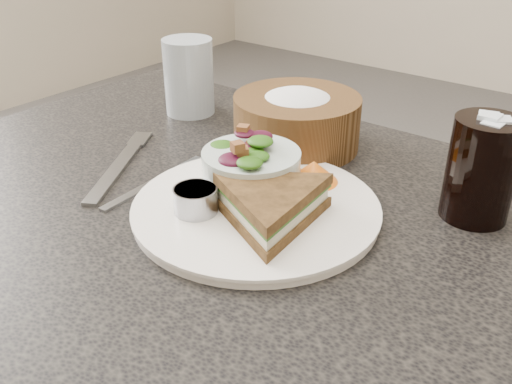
{
  "coord_description": "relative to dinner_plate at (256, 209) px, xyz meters",
  "views": [
    {
      "loc": [
        0.4,
        -0.47,
        1.1
      ],
      "look_at": [
        0.04,
        0.0,
        0.78
      ],
      "focal_mm": 40.0,
      "sensor_mm": 36.0,
      "label": 1
    }
  ],
  "objects": [
    {
      "name": "dinner_plate",
      "position": [
        0.0,
        0.0,
        0.0
      ],
      "size": [
        0.29,
        0.29,
        0.01
      ],
      "primitive_type": "cylinder",
      "color": "white",
      "rests_on": "dining_table"
    },
    {
      "name": "sandwich",
      "position": [
        0.04,
        -0.02,
        0.03
      ],
      "size": [
        0.22,
        0.22,
        0.04
      ],
      "primitive_type": null,
      "rotation": [
        0.0,
        0.0,
        -0.45
      ],
      "color": "brown",
      "rests_on": "dinner_plate"
    },
    {
      "name": "salad_bowl",
      "position": [
        -0.03,
        0.03,
        0.04
      ],
      "size": [
        0.14,
        0.14,
        0.07
      ],
      "primitive_type": null,
      "rotation": [
        0.0,
        0.0,
        -0.15
      ],
      "color": "silver",
      "rests_on": "dinner_plate"
    },
    {
      "name": "dressing_ramekin",
      "position": [
        -0.05,
        -0.06,
        0.02
      ],
      "size": [
        0.05,
        0.05,
        0.03
      ],
      "primitive_type": "cylinder",
      "rotation": [
        0.0,
        0.0,
        0.03
      ],
      "color": "#9699A2",
      "rests_on": "dinner_plate"
    },
    {
      "name": "orange_wedge",
      "position": [
        0.02,
        0.09,
        0.02
      ],
      "size": [
        0.09,
        0.09,
        0.03
      ],
      "primitive_type": "cone",
      "rotation": [
        0.0,
        0.0,
        0.72
      ],
      "color": "orange",
      "rests_on": "dinner_plate"
    },
    {
      "name": "fork",
      "position": [
        -0.22,
        -0.03,
        -0.0
      ],
      "size": [
        0.12,
        0.19,
        0.01
      ],
      "primitive_type": "cube",
      "rotation": [
        0.0,
        0.0,
        0.53
      ],
      "color": "#949699",
      "rests_on": "dining_table"
    },
    {
      "name": "knife",
      "position": [
        -0.16,
        -0.02,
        -0.0
      ],
      "size": [
        0.02,
        0.18,
        0.0
      ],
      "primitive_type": "cube",
      "rotation": [
        0.0,
        0.0,
        0.05
      ],
      "color": "#9C9FA4",
      "rests_on": "dining_table"
    },
    {
      "name": "bread_basket",
      "position": [
        -0.08,
        0.2,
        0.05
      ],
      "size": [
        0.25,
        0.25,
        0.11
      ],
      "primitive_type": null,
      "rotation": [
        0.0,
        0.0,
        -0.43
      ],
      "color": "brown",
      "rests_on": "dining_table"
    },
    {
      "name": "cola_glass",
      "position": [
        0.21,
        0.16,
        0.06
      ],
      "size": [
        0.08,
        0.08,
        0.14
      ],
      "primitive_type": null,
      "rotation": [
        0.0,
        0.0,
        0.03
      ],
      "color": "black",
      "rests_on": "dining_table"
    },
    {
      "name": "water_glass",
      "position": [
        -0.3,
        0.2,
        0.06
      ],
      "size": [
        0.1,
        0.1,
        0.13
      ],
      "primitive_type": "cylinder",
      "rotation": [
        0.0,
        0.0,
        -0.18
      ],
      "color": "#A3AFBA",
      "rests_on": "dining_table"
    }
  ]
}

